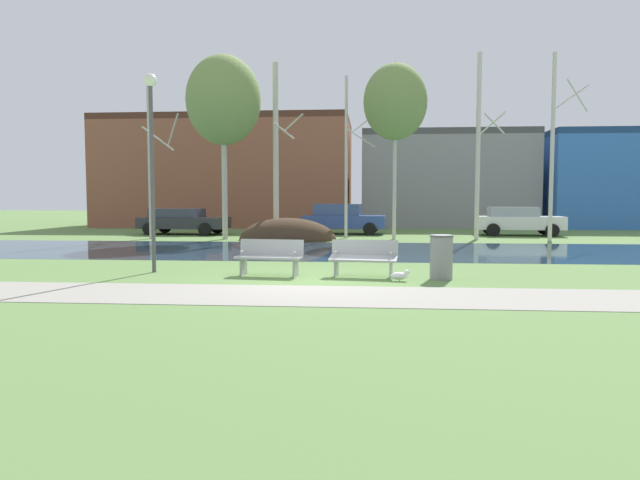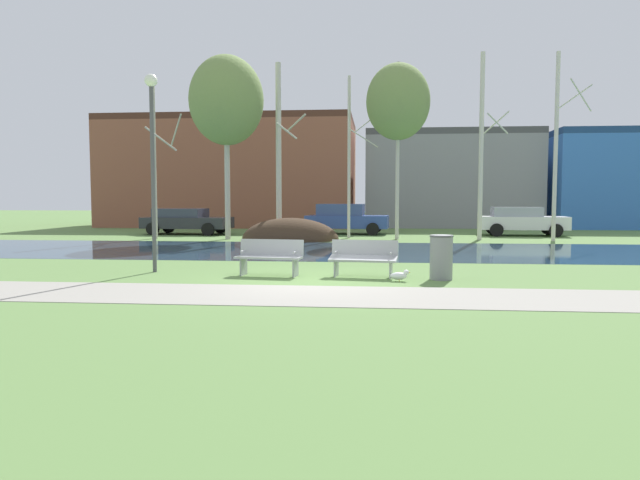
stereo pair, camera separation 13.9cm
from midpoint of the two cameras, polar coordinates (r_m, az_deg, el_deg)
The scene contains 21 objects.
ground_plane at distance 22.84m, azimuth 2.07°, elevation -0.55°, with size 120.00×120.00×0.00m, color #5B7F42.
paved_path_strip at distance 11.20m, azimuth -1.52°, elevation -5.46°, with size 60.00×2.37×0.01m, color gray.
river_band at distance 20.68m, azimuth 1.71°, elevation -1.03°, with size 80.00×7.45×0.01m, color #284256.
soil_mound at distance 25.67m, azimuth -2.80°, elevation -0.03°, with size 4.34×2.55×1.99m, color #423021.
bench_left at distance 14.02m, azimuth -4.71°, elevation -1.60°, with size 1.66×0.75×0.87m.
bench_right at distance 13.80m, azimuth 4.61°, elevation -1.70°, with size 1.66×0.75×0.87m.
trash_bin at distance 13.60m, azimuth 12.16°, elevation -1.60°, with size 0.54×0.54×1.03m.
seagull at distance 13.18m, azimuth 8.16°, elevation -3.49°, with size 0.46×0.17×0.27m.
streetlamp at distance 15.23m, azimuth -15.97°, elevation 9.53°, with size 0.32×0.32×4.95m.
birch_far_left at distance 27.74m, azimuth -15.87°, elevation 7.85°, with size 1.53×2.53×7.33m.
birch_left at distance 26.93m, azimuth -9.07°, elevation 13.41°, with size 3.34×3.34×8.25m.
birch_center_left at distance 26.99m, azimuth -3.90°, elevation 8.83°, with size 1.43×2.19×8.04m.
birch_center at distance 27.08m, azimuth 3.10°, elevation 8.25°, with size 1.42×2.49×7.48m.
birch_center_right at distance 26.70m, azimuth 7.86°, elevation 13.33°, with size 2.84×2.84×7.90m.
birch_right at distance 27.01m, azimuth 15.83°, elevation 8.94°, with size 1.28×2.30×8.30m.
birch_far_right at distance 27.20m, azimuth 22.48°, elevation 8.71°, with size 1.48×2.76×8.11m.
parked_van_nearest_dark at distance 30.60m, azimuth -12.99°, elevation 1.90°, with size 4.59×2.35×1.33m.
parked_sedan_second_blue at distance 30.05m, azimuth 2.65°, elevation 2.14°, with size 4.35×2.27×1.57m.
parked_hatch_third_white at distance 30.44m, azimuth 19.37°, elevation 1.83°, with size 4.27×2.24×1.42m.
building_brick_low at distance 40.38m, azimuth -8.28°, elevation 6.53°, with size 16.23×8.96×7.13m.
building_grey_warehouse at distance 39.31m, azimuth 12.66°, elevation 5.82°, with size 10.86×6.37×6.15m.
Camera 2 is at (1.42, -12.71, 1.88)m, focal length 32.44 mm.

